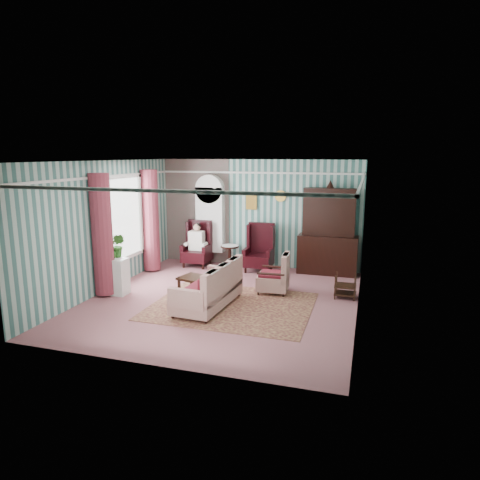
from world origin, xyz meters
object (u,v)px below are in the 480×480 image
(bookcase, at_px, (210,224))
(nest_table, at_px, (345,286))
(plant_stand, at_px, (115,276))
(seated_woman, at_px, (197,245))
(floral_armchair, at_px, (273,271))
(coffee_table, at_px, (199,287))
(wingback_right, at_px, (259,248))
(round_side_table, at_px, (230,256))
(sofa, at_px, (208,285))
(wingback_left, at_px, (197,244))
(dresser_hutch, at_px, (328,229))

(bookcase, height_order, nest_table, bookcase)
(plant_stand, bearing_deg, seated_woman, 73.78)
(floral_armchair, bearing_deg, coffee_table, 115.04)
(bookcase, distance_m, wingback_right, 1.63)
(seated_woman, xyz_separation_m, coffee_table, (1.05, -2.42, -0.37))
(bookcase, bearing_deg, nest_table, -26.92)
(round_side_table, relative_size, sofa, 0.32)
(wingback_left, xyz_separation_m, seated_woman, (0.00, 0.00, -0.04))
(bookcase, height_order, round_side_table, bookcase)
(seated_woman, xyz_separation_m, floral_armchair, (2.50, -1.63, -0.09))
(nest_table, relative_size, floral_armchair, 0.54)
(bookcase, relative_size, dresser_hutch, 0.95)
(floral_armchair, bearing_deg, bookcase, 44.61)
(round_side_table, bearing_deg, wingback_right, -10.01)
(wingback_left, height_order, round_side_table, wingback_left)
(dresser_hutch, xyz_separation_m, floral_armchair, (-1.00, -1.90, -0.68))
(wingback_right, distance_m, nest_table, 2.81)
(wingback_right, height_order, floral_armchair, wingback_right)
(wingback_right, distance_m, coffee_table, 2.55)
(dresser_hutch, relative_size, sofa, 1.27)
(dresser_hutch, xyz_separation_m, coffee_table, (-2.45, -2.69, -0.96))
(seated_woman, bearing_deg, wingback_left, 0.00)
(seated_woman, distance_m, plant_stand, 2.87)
(wingback_left, height_order, nest_table, wingback_left)
(sofa, xyz_separation_m, coffee_table, (-0.40, 0.50, -0.23))
(round_side_table, xyz_separation_m, coffee_table, (0.15, -2.57, -0.08))
(sofa, distance_m, floral_armchair, 1.67)
(coffee_table, bearing_deg, round_side_table, 93.35)
(bookcase, xyz_separation_m, nest_table, (3.82, -1.94, -0.85))
(wingback_right, bearing_deg, floral_armchair, -65.25)
(seated_woman, bearing_deg, bookcase, 57.34)
(wingback_left, relative_size, nest_table, 2.31)
(bookcase, distance_m, nest_table, 4.37)
(seated_woman, relative_size, coffee_table, 1.38)
(plant_stand, xyz_separation_m, sofa, (2.25, -0.17, 0.05))
(nest_table, bearing_deg, wingback_right, 146.25)
(nest_table, height_order, coffee_table, nest_table)
(dresser_hutch, distance_m, wingback_right, 1.86)
(wingback_left, bearing_deg, dresser_hutch, 4.41)
(plant_stand, relative_size, floral_armchair, 0.80)
(plant_stand, distance_m, coffee_table, 1.89)
(dresser_hutch, height_order, coffee_table, dresser_hutch)
(dresser_hutch, distance_m, round_side_table, 2.75)
(floral_armchair, bearing_deg, wingback_right, 21.27)
(wingback_left, height_order, seated_woman, wingback_left)
(plant_stand, bearing_deg, bookcase, 71.51)
(seated_woman, relative_size, sofa, 0.64)
(bookcase, distance_m, wingback_left, 0.68)
(dresser_hutch, distance_m, floral_armchair, 2.25)
(round_side_table, relative_size, floral_armchair, 0.60)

